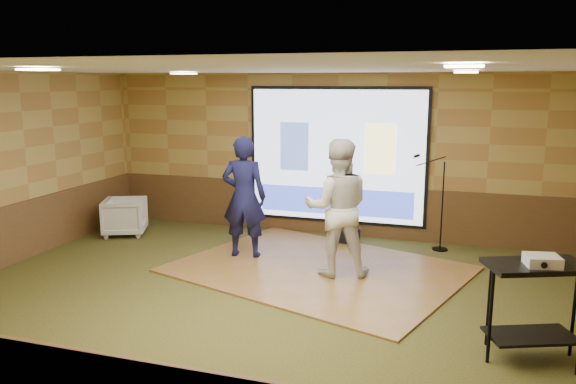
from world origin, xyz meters
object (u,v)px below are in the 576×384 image
(av_table, at_px, (535,291))
(mic_stand, at_px, (438,222))
(projector, at_px, (542,261))
(duffel_bag, at_px, (346,236))
(banquet_chair, at_px, (125,217))
(projector_screen, at_px, (336,157))
(player_left, at_px, (244,197))
(player_right, at_px, (337,208))
(dance_floor, at_px, (318,269))

(av_table, height_order, mic_stand, mic_stand)
(projector, relative_size, duffel_bag, 0.76)
(banquet_chair, bearing_deg, projector, -136.90)
(projector_screen, distance_m, banquet_chair, 4.11)
(projector_screen, bearing_deg, banquet_chair, -162.57)
(player_left, distance_m, banquet_chair, 2.81)
(projector_screen, bearing_deg, mic_stand, -12.02)
(player_right, distance_m, av_table, 3.14)
(mic_stand, bearing_deg, dance_floor, -129.35)
(projector, height_order, mic_stand, mic_stand)
(projector_screen, bearing_deg, av_table, -53.78)
(av_table, relative_size, mic_stand, 0.63)
(projector, bearing_deg, banquet_chair, 144.80)
(duffel_bag, bearing_deg, projector_screen, 121.90)
(dance_floor, height_order, av_table, av_table)
(player_right, height_order, projector, player_right)
(player_right, relative_size, banquet_chair, 2.64)
(projector_screen, height_order, duffel_bag, projector_screen)
(player_left, bearing_deg, dance_floor, 160.03)
(dance_floor, distance_m, player_left, 1.67)
(projector_screen, height_order, player_right, projector_screen)
(mic_stand, bearing_deg, player_left, -148.99)
(projector, bearing_deg, mic_stand, 95.67)
(banquet_chair, bearing_deg, duffel_bag, -103.75)
(projector_screen, height_order, av_table, projector_screen)
(player_right, height_order, mic_stand, player_right)
(player_left, xyz_separation_m, projector, (4.15, -2.39, 0.08))
(projector, distance_m, duffel_bag, 4.68)
(projector_screen, relative_size, mic_stand, 2.01)
(dance_floor, height_order, banquet_chair, banquet_chair)
(player_left, height_order, duffel_bag, player_left)
(projector, bearing_deg, player_left, 138.68)
(projector_screen, bearing_deg, dance_floor, -84.33)
(projector_screen, xyz_separation_m, player_left, (-1.11, -1.80, -0.46))
(projector, bearing_deg, dance_floor, 131.76)
(player_right, relative_size, projector, 6.25)
(av_table, relative_size, duffel_bag, 2.47)
(projector_screen, xyz_separation_m, projector, (3.05, -4.18, -0.38))
(projector_screen, height_order, banquet_chair, projector_screen)
(dance_floor, bearing_deg, projector_screen, 95.67)
(player_left, bearing_deg, projector, 141.41)
(player_left, height_order, player_right, player_right)
(mic_stand, bearing_deg, projector_screen, 173.93)
(projector_screen, xyz_separation_m, av_table, (3.01, -4.11, -0.73))
(mic_stand, bearing_deg, projector, -66.93)
(projector_screen, relative_size, banquet_chair, 4.35)
(player_right, relative_size, duffel_bag, 4.77)
(player_right, distance_m, banquet_chair, 4.47)
(dance_floor, height_order, projector, projector)
(player_left, relative_size, duffel_bag, 4.67)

